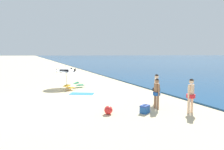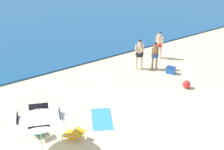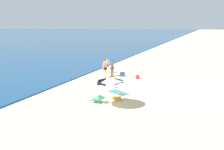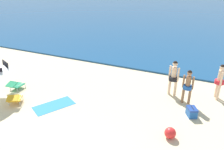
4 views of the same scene
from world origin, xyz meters
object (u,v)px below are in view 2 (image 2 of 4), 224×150
beach_ball (186,84)px  person_standing_beside (155,54)px  person_standing_near_shore (139,52)px  person_wading_in (159,43)px  beach_umbrella_striped_main (38,115)px  lounge_chair_under_umbrella (74,134)px  cooler_box (171,70)px  lounge_chair_beside_umbrella (39,130)px  beach_towel (102,119)px

beach_ball → person_standing_beside: bearing=86.5°
person_standing_near_shore → person_wading_in: bearing=16.2°
beach_umbrella_striped_main → lounge_chair_under_umbrella: beach_umbrella_striped_main is taller
beach_ball → cooler_box: bearing=72.9°
person_standing_beside → cooler_box: (0.38, -0.99, -0.76)m
lounge_chair_under_umbrella → person_wading_in: person_wading_in is taller
cooler_box → person_wading_in: bearing=66.4°
lounge_chair_beside_umbrella → person_wading_in: bearing=19.7°
beach_towel → person_standing_beside: bearing=26.9°
beach_umbrella_striped_main → lounge_chair_beside_umbrella: 1.75m
beach_ball → beach_towel: size_ratio=0.23×
person_wading_in → beach_towel: size_ratio=0.97×
lounge_chair_under_umbrella → person_standing_near_shore: bearing=31.2°
beach_umbrella_striped_main → beach_ball: size_ratio=6.05×
lounge_chair_under_umbrella → beach_ball: bearing=5.0°
lounge_chair_under_umbrella → beach_umbrella_striped_main: bearing=178.6°
lounge_chair_beside_umbrella → cooler_box: lounge_chair_beside_umbrella is taller
lounge_chair_under_umbrella → cooler_box: 7.92m
lounge_chair_under_umbrella → person_standing_near_shore: size_ratio=0.55×
lounge_chair_under_umbrella → cooler_box: bearing=17.6°
person_standing_beside → lounge_chair_under_umbrella: bearing=-154.8°
person_standing_beside → lounge_chair_beside_umbrella: bearing=-164.4°
person_standing_beside → beach_towel: person_standing_beside is taller
cooler_box → person_standing_beside: bearing=111.1°
beach_umbrella_striped_main → cooler_box: size_ratio=4.25×
person_standing_beside → cooler_box: 1.30m
person_standing_near_shore → lounge_chair_beside_umbrella: bearing=-159.3°
beach_ball → beach_towel: beach_ball is taller
lounge_chair_under_umbrella → person_standing_near_shore: person_standing_near_shore is taller
person_wading_in → cooler_box: (-0.92, -2.10, -0.81)m
beach_towel → lounge_chair_under_umbrella: bearing=-160.4°
beach_umbrella_striped_main → person_standing_near_shore: (7.82, 3.86, -0.62)m
beach_ball → beach_towel: bearing=179.9°
person_wading_in → beach_towel: bearing=-150.1°
person_wading_in → beach_towel: 7.83m
lounge_chair_beside_umbrella → cooler_box: 8.72m
lounge_chair_under_umbrella → person_wading_in: size_ratio=0.57×
person_standing_near_shore → person_standing_beside: 0.91m
lounge_chair_under_umbrella → person_wading_in: (8.47, 4.49, 0.73)m
beach_umbrella_striped_main → beach_ball: 8.53m
lounge_chair_beside_umbrella → cooler_box: (8.62, 1.32, -0.07)m
lounge_chair_beside_umbrella → beach_ball: 8.09m
beach_towel → beach_umbrella_striped_main: bearing=-169.4°
beach_umbrella_striped_main → beach_ball: bearing=3.9°
person_wading_in → beach_ball: 4.22m
cooler_box → beach_towel: 6.08m
beach_ball → person_standing_near_shore: bearing=99.8°
person_standing_near_shore → beach_towel: (-4.70, -3.28, -1.04)m
lounge_chair_under_umbrella → beach_ball: 7.03m
cooler_box → beach_towel: bearing=-163.1°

